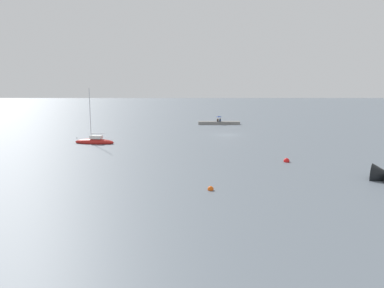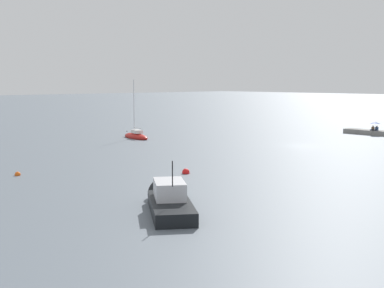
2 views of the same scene
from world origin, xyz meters
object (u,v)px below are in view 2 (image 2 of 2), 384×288
(person_seated_brown_right, at_px, (373,129))
(mooring_buoy_mid, at_px, (18,175))
(umbrella_open_navy, at_px, (375,123))
(sailboat_red_near, at_px, (136,136))
(motorboat_black_near, at_px, (169,202))
(mooring_buoy_far, at_px, (186,172))
(person_seated_blue_left, at_px, (377,129))

(person_seated_brown_right, distance_m, mooring_buoy_mid, 52.57)
(umbrella_open_navy, bearing_deg, mooring_buoy_mid, 85.03)
(umbrella_open_navy, xyz_separation_m, sailboat_red_near, (20.45, 28.40, -1.50))
(motorboat_black_near, xyz_separation_m, mooring_buoy_mid, (17.20, 1.99, -0.36))
(umbrella_open_navy, distance_m, mooring_buoy_far, 41.89)
(umbrella_open_navy, height_order, mooring_buoy_mid, umbrella_open_navy)
(person_seated_brown_right, height_order, mooring_buoy_mid, person_seated_brown_right)
(mooring_buoy_mid, distance_m, mooring_buoy_far, 14.13)
(sailboat_red_near, xyz_separation_m, mooring_buoy_mid, (-15.88, 24.17, -0.21))
(person_seated_blue_left, xyz_separation_m, mooring_buoy_mid, (4.84, 52.49, -0.84))
(motorboat_black_near, bearing_deg, sailboat_red_near, 90.72)
(umbrella_open_navy, relative_size, sailboat_red_near, 0.17)
(mooring_buoy_mid, bearing_deg, umbrella_open_navy, -94.97)
(sailboat_red_near, relative_size, motorboat_black_near, 1.12)
(motorboat_black_near, relative_size, mooring_buoy_mid, 15.22)
(person_seated_blue_left, xyz_separation_m, sailboat_red_near, (20.72, 28.33, -0.63))
(sailboat_red_near, height_order, mooring_buoy_far, sailboat_red_near)
(person_seated_blue_left, bearing_deg, sailboat_red_near, 59.55)
(person_seated_brown_right, relative_size, motorboat_black_near, 0.10)
(umbrella_open_navy, bearing_deg, sailboat_red_near, 54.24)
(person_seated_blue_left, distance_m, umbrella_open_navy, 0.91)
(person_seated_blue_left, xyz_separation_m, mooring_buoy_far, (-4.10, 41.56, -0.82))
(mooring_buoy_mid, bearing_deg, person_seated_brown_right, -94.67)
(sailboat_red_near, bearing_deg, motorboat_black_near, -114.79)
(person_seated_brown_right, relative_size, mooring_buoy_mid, 1.49)
(motorboat_black_near, bearing_deg, mooring_buoy_mid, 131.18)
(sailboat_red_near, xyz_separation_m, motorboat_black_near, (-33.08, 22.17, 0.15))
(person_seated_brown_right, distance_m, motorboat_black_near, 52.03)
(person_seated_brown_right, distance_m, mooring_buoy_far, 41.73)
(mooring_buoy_mid, bearing_deg, motorboat_black_near, -173.38)
(person_seated_blue_left, relative_size, mooring_buoy_mid, 1.49)
(umbrella_open_navy, relative_size, mooring_buoy_mid, 2.89)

